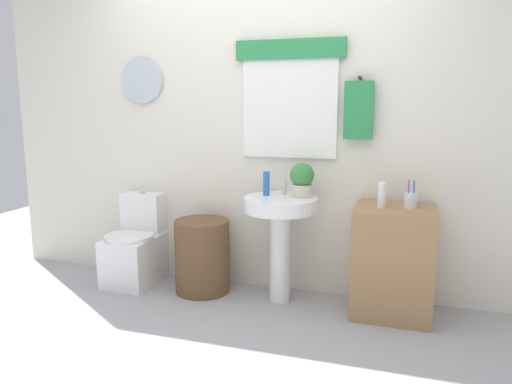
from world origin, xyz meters
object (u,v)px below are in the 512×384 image
object	(u,v)px
wooden_cabinet	(393,262)
pedestal_sink	(280,223)
potted_plant	(302,179)
lotion_bottle	(382,195)
soap_bottle	(266,183)
toilet	(136,248)
laundry_hamper	(202,256)
toothbrush_cup	(411,200)

from	to	relation	value
wooden_cabinet	pedestal_sink	bearing A→B (deg)	-180.00
potted_plant	lotion_bottle	world-z (taller)	potted_plant
pedestal_sink	soap_bottle	xyz separation A→B (m)	(-0.12, 0.05, 0.27)
soap_bottle	lotion_bottle	size ratio (longest dim) A/B	1.00
lotion_bottle	toilet	bearing A→B (deg)	177.79
toilet	soap_bottle	distance (m)	1.23
laundry_hamper	lotion_bottle	world-z (taller)	lotion_bottle
toilet	pedestal_sink	xyz separation A→B (m)	(1.21, -0.03, 0.31)
wooden_cabinet	toothbrush_cup	size ratio (longest dim) A/B	4.04
soap_bottle	lotion_bottle	world-z (taller)	soap_bottle
toilet	laundry_hamper	size ratio (longest dim) A/B	1.30
soap_bottle	wooden_cabinet	bearing A→B (deg)	-3.15
wooden_cabinet	laundry_hamper	bearing A→B (deg)	180.00
laundry_hamper	toothbrush_cup	distance (m)	1.58
toilet	laundry_hamper	distance (m)	0.59
potted_plant	toothbrush_cup	xyz separation A→B (m)	(0.74, -0.04, -0.10)
toilet	potted_plant	distance (m)	1.48
pedestal_sink	toothbrush_cup	bearing A→B (deg)	1.29
wooden_cabinet	toothbrush_cup	distance (m)	0.44
potted_plant	toothbrush_cup	size ratio (longest dim) A/B	1.32
laundry_hamper	soap_bottle	xyz separation A→B (m)	(0.50, 0.05, 0.58)
laundry_hamper	toothbrush_cup	xyz separation A→B (m)	(1.50, 0.02, 0.52)
laundry_hamper	lotion_bottle	bearing A→B (deg)	-1.75
pedestal_sink	wooden_cabinet	xyz separation A→B (m)	(0.79, 0.00, -0.21)
pedestal_sink	lotion_bottle	distance (m)	0.74
soap_bottle	laundry_hamper	bearing A→B (deg)	-174.23
laundry_hamper	wooden_cabinet	bearing A→B (deg)	0.00
pedestal_sink	potted_plant	distance (m)	0.35
laundry_hamper	toothbrush_cup	size ratio (longest dim) A/B	3.02
pedestal_sink	soap_bottle	size ratio (longest dim) A/B	4.44
pedestal_sink	wooden_cabinet	distance (m)	0.82
soap_bottle	potted_plant	size ratio (longest dim) A/B	0.71
soap_bottle	lotion_bottle	bearing A→B (deg)	-6.28
wooden_cabinet	potted_plant	xyz separation A→B (m)	(-0.65, 0.06, 0.52)
wooden_cabinet	potted_plant	world-z (taller)	potted_plant
wooden_cabinet	toothbrush_cup	xyz separation A→B (m)	(0.09, 0.02, 0.43)
pedestal_sink	toothbrush_cup	size ratio (longest dim) A/B	4.17
potted_plant	soap_bottle	bearing A→B (deg)	-177.80
lotion_bottle	toothbrush_cup	size ratio (longest dim) A/B	0.94
wooden_cabinet	soap_bottle	xyz separation A→B (m)	(-0.91, 0.05, 0.48)
pedestal_sink	lotion_bottle	size ratio (longest dim) A/B	4.45
toilet	soap_bottle	size ratio (longest dim) A/B	4.17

